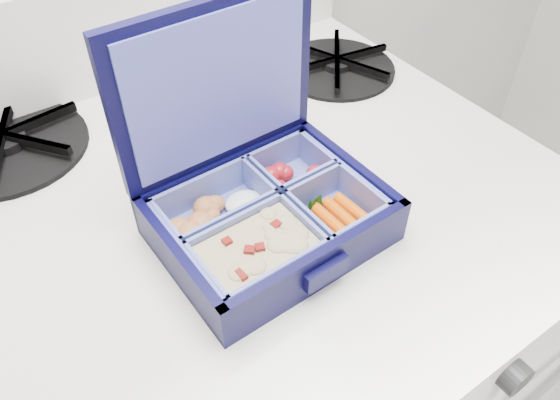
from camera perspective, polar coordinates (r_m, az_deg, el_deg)
stove at (r=1.00m, az=-1.89°, el=-18.08°), size 0.63×0.63×0.95m
bento_box at (r=0.54m, az=-1.06°, el=-1.88°), size 0.22×0.17×0.05m
burner_grate at (r=0.80m, az=5.94°, el=14.10°), size 0.19×0.19×0.02m
burner_grate_rear at (r=0.73m, az=-26.78°, el=5.45°), size 0.21×0.21×0.02m
fork at (r=0.65m, az=0.06°, el=5.60°), size 0.16×0.16×0.01m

